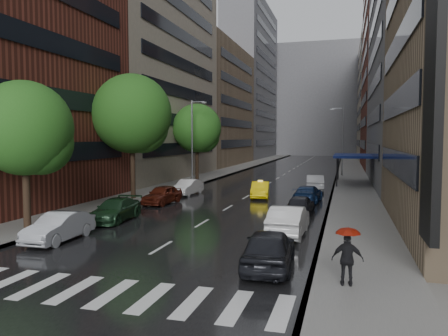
# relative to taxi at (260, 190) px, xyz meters

# --- Properties ---
(ground) EXTENTS (220.00, 220.00, 0.00)m
(ground) POSITION_rel_taxi_xyz_m (-1.26, -21.94, -0.68)
(ground) COLOR gray
(ground) RESTS_ON ground
(road) EXTENTS (14.00, 140.00, 0.01)m
(road) POSITION_rel_taxi_xyz_m (-1.26, 28.06, -0.68)
(road) COLOR black
(road) RESTS_ON ground
(sidewalk_left) EXTENTS (4.00, 140.00, 0.15)m
(sidewalk_left) POSITION_rel_taxi_xyz_m (-10.26, 28.06, -0.61)
(sidewalk_left) COLOR gray
(sidewalk_left) RESTS_ON ground
(sidewalk_right) EXTENTS (4.00, 140.00, 0.15)m
(sidewalk_right) POSITION_rel_taxi_xyz_m (7.74, 28.06, -0.61)
(sidewalk_right) COLOR gray
(sidewalk_right) RESTS_ON ground
(crosswalk) EXTENTS (13.15, 2.80, 0.01)m
(crosswalk) POSITION_rel_taxi_xyz_m (-1.06, -23.94, -0.67)
(crosswalk) COLOR silver
(crosswalk) RESTS_ON ground
(buildings_left) EXTENTS (8.00, 108.00, 38.00)m
(buildings_left) POSITION_rel_taxi_xyz_m (-16.26, 36.84, 15.30)
(buildings_left) COLOR maroon
(buildings_left) RESTS_ON ground
(buildings_right) EXTENTS (8.05, 109.10, 36.00)m
(buildings_right) POSITION_rel_taxi_xyz_m (13.74, 34.76, 14.35)
(buildings_right) COLOR #937A5B
(buildings_right) RESTS_ON ground
(building_far) EXTENTS (40.00, 14.00, 32.00)m
(building_far) POSITION_rel_taxi_xyz_m (-1.26, 96.06, 15.32)
(building_far) COLOR slate
(building_far) RESTS_ON ground
(tree_near) EXTENTS (5.16, 5.16, 8.23)m
(tree_near) POSITION_rel_taxi_xyz_m (-9.86, -16.52, 4.95)
(tree_near) COLOR #382619
(tree_near) RESTS_ON ground
(tree_mid) EXTENTS (6.46, 6.46, 10.30)m
(tree_mid) POSITION_rel_taxi_xyz_m (-9.86, -4.09, 6.37)
(tree_mid) COLOR #382619
(tree_mid) RESTS_ON ground
(tree_far) EXTENTS (5.71, 5.71, 9.09)m
(tree_far) POSITION_rel_taxi_xyz_m (-9.86, 11.94, 5.54)
(tree_far) COLOR #382619
(tree_far) RESTS_ON ground
(taxi) EXTENTS (2.01, 4.31, 1.37)m
(taxi) POSITION_rel_taxi_xyz_m (0.00, 0.00, 0.00)
(taxi) COLOR yellow
(taxi) RESTS_ON ground
(parked_cars_left) EXTENTS (2.19, 22.55, 1.45)m
(parked_cars_left) POSITION_rel_taxi_xyz_m (-6.66, -9.38, 0.02)
(parked_cars_left) COLOR #ABAFB5
(parked_cars_left) RESTS_ON ground
(parked_cars_right) EXTENTS (2.23, 31.23, 1.61)m
(parked_cars_right) POSITION_rel_taxi_xyz_m (4.14, -7.97, 0.07)
(parked_cars_right) COLOR black
(parked_cars_right) RESTS_ON ground
(ped_red_umbrella) EXTENTS (1.06, 0.82, 2.01)m
(ped_red_umbrella) POSITION_rel_taxi_xyz_m (7.10, -21.46, 0.64)
(ped_red_umbrella) COLOR black
(ped_red_umbrella) RESTS_ON sidewalk_right
(street_lamp_left) EXTENTS (1.74, 0.22, 9.00)m
(street_lamp_left) POSITION_rel_taxi_xyz_m (-8.98, 8.06, 4.21)
(street_lamp_left) COLOR gray
(street_lamp_left) RESTS_ON sidewalk_left
(street_lamp_right) EXTENTS (1.74, 0.22, 9.00)m
(street_lamp_right) POSITION_rel_taxi_xyz_m (6.46, 23.06, 4.21)
(street_lamp_right) COLOR gray
(street_lamp_right) RESTS_ON sidewalk_right
(awning) EXTENTS (4.00, 8.00, 3.12)m
(awning) POSITION_rel_taxi_xyz_m (7.73, 13.06, 2.45)
(awning) COLOR navy
(awning) RESTS_ON sidewalk_right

